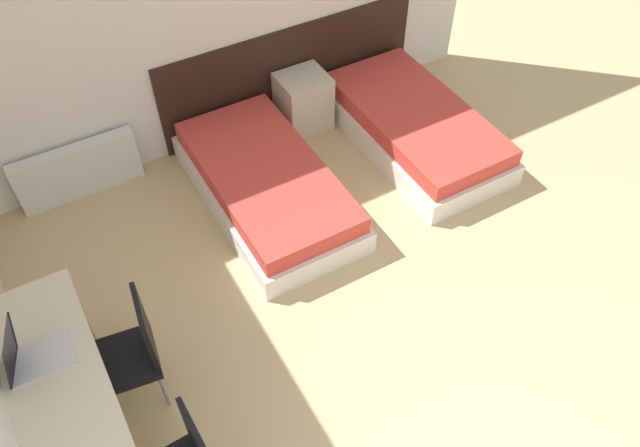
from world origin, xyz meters
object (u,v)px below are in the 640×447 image
bed_near_window (267,185)px  chair_near_laptop (133,350)px  laptop (30,356)px  nightstand (303,102)px  bed_near_door (415,127)px

bed_near_window → chair_near_laptop: 1.92m
laptop → chair_near_laptop: bearing=-0.1°
bed_near_window → chair_near_laptop: (-1.50, -1.17, 0.30)m
nightstand → laptop: 3.40m
nightstand → chair_near_laptop: 2.97m
nightstand → chair_near_laptop: (-2.26, -1.91, 0.21)m
bed_near_door → bed_near_window: bearing=180.0°
bed_near_door → laptop: 3.77m
bed_near_window → laptop: size_ratio=5.16×
bed_near_window → bed_near_door: size_ratio=1.00×
nightstand → laptop: (-2.76, -1.90, 0.57)m
chair_near_laptop → bed_near_door: bearing=29.2°
bed_near_window → laptop: laptop is taller
chair_near_laptop → bed_near_window: bearing=46.0°
chair_near_laptop → laptop: bearing=-172.8°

